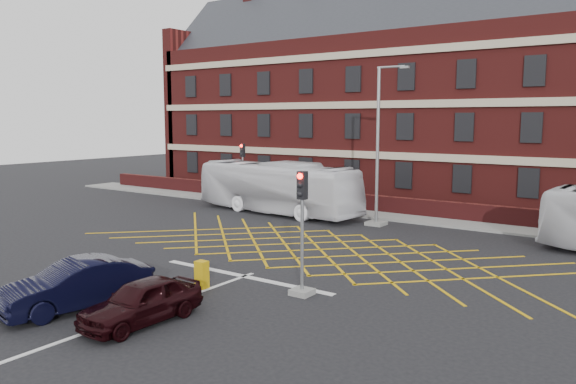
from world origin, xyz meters
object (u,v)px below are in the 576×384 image
Objects in this scene: bus_left at (277,187)px; car_navy at (77,285)px; traffic_light_far at (243,179)px; utility_cabinet at (202,275)px; direction_signs at (245,183)px; car_maroon at (142,301)px; street_lamp at (378,172)px; traffic_light_near at (302,245)px.

bus_left reaches higher than car_navy.
utility_cabinet is at bearing -54.35° from traffic_light_far.
car_navy is at bearing -63.74° from direction_signs.
direction_signs is at bearing 68.63° from bus_left.
direction_signs is (-12.99, 20.57, 0.72)m from car_maroon.
traffic_light_far is at bearing 124.56° from car_maroon.
car_navy is 4.22m from utility_cabinet.
street_lamp is 12.19m from direction_signs.
direction_signs reaches higher than car_navy.
street_lamp is at bearing -12.20° from direction_signs.
traffic_light_near is 21.49m from traffic_light_far.
street_lamp is (11.64, -2.09, 1.28)m from traffic_light_far.
street_lamp reaches higher than traffic_light_far.
traffic_light_near reaches higher than direction_signs.
traffic_light_near is 21.93m from direction_signs.
direction_signs reaches higher than utility_cabinet.
street_lamp reaches higher than bus_left.
street_lamp is (-1.19, 18.02, 2.39)m from car_maroon.
car_maroon is at bearing -57.45° from traffic_light_far.
traffic_light_near reaches higher than utility_cabinet.
car_maroon is 1.76× the size of direction_signs.
bus_left is at bearing 119.33° from car_navy.
car_navy reaches higher than utility_cabinet.
traffic_light_far is 0.48× the size of street_lamp.
direction_signs is at bearing 167.80° from street_lamp.
traffic_light_near is at bearing 58.45° from car_navy.
street_lamp is 14.74m from utility_cabinet.
car_maroon is at bearing -75.19° from utility_cabinet.
car_navy is 2.70m from car_maroon.
direction_signs is (-11.80, 2.55, -1.67)m from street_lamp.
car_navy is 0.53× the size of street_lamp.
street_lamp is (-3.59, 13.07, 1.28)m from traffic_light_near.
traffic_light_near is at bearing -45.43° from direction_signs.
traffic_light_near is at bearing -44.85° from traffic_light_far.
car_navy is 1.22× the size of car_maroon.
bus_left is at bearing 116.73° from car_maroon.
direction_signs is at bearing 134.57° from traffic_light_near.
bus_left reaches higher than direction_signs.
traffic_light_near is 4.25× the size of utility_cabinet.
bus_left reaches higher than car_maroon.
street_lamp reaches higher than car_maroon.
car_navy is 7.39m from traffic_light_near.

